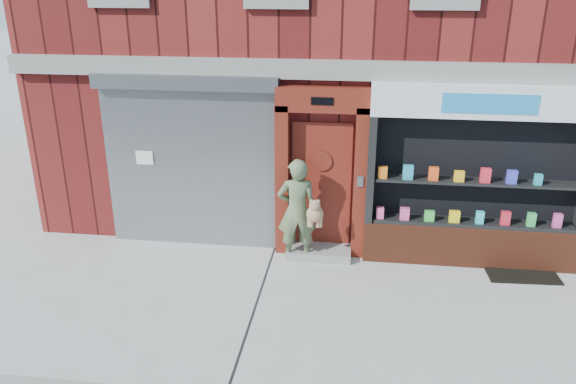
# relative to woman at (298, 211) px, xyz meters

# --- Properties ---
(ground) EXTENTS (80.00, 80.00, 0.00)m
(ground) POSITION_rel_woman_xyz_m (1.10, -1.54, -0.90)
(ground) COLOR #9E9E99
(ground) RESTS_ON ground
(building) EXTENTS (12.00, 8.16, 8.00)m
(building) POSITION_rel_woman_xyz_m (1.10, 4.46, 3.10)
(building) COLOR #4F1212
(building) RESTS_ON ground
(shutter_bay) EXTENTS (3.10, 0.30, 3.04)m
(shutter_bay) POSITION_rel_woman_xyz_m (-1.90, 0.39, 0.82)
(shutter_bay) COLOR gray
(shutter_bay) RESTS_ON ground
(red_door_bay) EXTENTS (1.52, 0.58, 2.90)m
(red_door_bay) POSITION_rel_woman_xyz_m (0.35, 0.32, 0.56)
(red_door_bay) COLOR #56170E
(red_door_bay) RESTS_ON ground
(pharmacy_bay) EXTENTS (3.50, 0.41, 3.00)m
(pharmacy_bay) POSITION_rel_woman_xyz_m (2.85, 0.27, 0.47)
(pharmacy_bay) COLOR maroon
(pharmacy_bay) RESTS_ON ground
(woman) EXTENTS (0.81, 0.60, 1.79)m
(woman) POSITION_rel_woman_xyz_m (0.00, 0.00, 0.00)
(woman) COLOR #586845
(woman) RESTS_ON ground
(doormat) EXTENTS (1.15, 0.83, 0.03)m
(doormat) POSITION_rel_woman_xyz_m (3.66, 0.01, -0.89)
(doormat) COLOR black
(doormat) RESTS_ON ground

